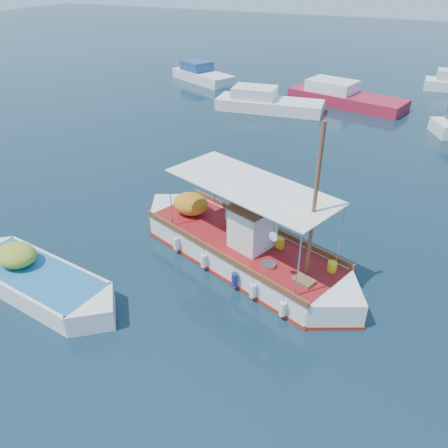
% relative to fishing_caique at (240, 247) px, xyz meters
% --- Properties ---
extents(ground, '(160.00, 160.00, 0.00)m').
position_rel_fishing_caique_xyz_m(ground, '(0.26, -0.63, -0.53)').
color(ground, black).
rests_on(ground, ground).
extents(fishing_caique, '(9.33, 4.99, 6.04)m').
position_rel_fishing_caique_xyz_m(fishing_caique, '(0.00, 0.00, 0.00)').
color(fishing_caique, white).
rests_on(fishing_caique, ground).
extents(dinghy, '(6.83, 2.56, 1.68)m').
position_rel_fishing_caique_xyz_m(dinghy, '(-5.39, -4.38, -0.18)').
color(dinghy, white).
rests_on(dinghy, ground).
extents(bg_boat_nw, '(7.76, 3.33, 1.80)m').
position_rel_fishing_caique_xyz_m(bg_boat_nw, '(-5.46, 17.58, -0.04)').
color(bg_boat_nw, silver).
rests_on(bg_boat_nw, ground).
extents(bg_boat_n, '(9.00, 4.82, 1.80)m').
position_rel_fishing_caique_xyz_m(bg_boat_n, '(-0.80, 21.54, -0.04)').
color(bg_boat_n, maroon).
rests_on(bg_boat_n, ground).
extents(bg_boat_far_w, '(6.60, 4.73, 1.80)m').
position_rel_fishing_caique_xyz_m(bg_boat_far_w, '(-13.72, 23.44, -0.04)').
color(bg_boat_far_w, silver).
rests_on(bg_boat_far_w, ground).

